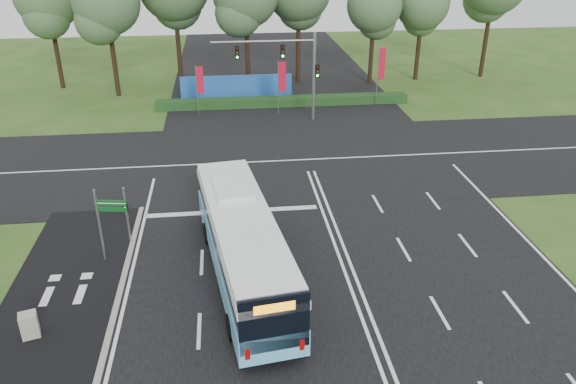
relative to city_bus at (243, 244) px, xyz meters
The scene contains 15 objects.
ground 5.20m from the city_bus, 17.77° to the left, with size 120.00×120.00×0.00m, color #2B501A.
road_main 5.20m from the city_bus, 17.77° to the left, with size 20.00×120.00×0.04m, color black.
road_cross 14.38m from the city_bus, 70.99° to the left, with size 120.00×14.00×0.05m, color black.
bike_path 8.19m from the city_bus, 169.11° to the right, with size 5.00×18.00×0.06m, color black.
kerb_strip 5.92m from the city_bus, 164.52° to the right, with size 0.25×18.00×0.12m, color gray.
city_bus is the anchor object (origin of this frame).
pedestrian_signal 6.65m from the city_bus, 146.56° to the left, with size 0.27×0.40×3.11m.
street_sign 6.64m from the city_bus, 160.51° to the left, with size 1.45×0.31×3.75m.
utility_cabinet 9.07m from the city_bus, 160.06° to the right, with size 0.66×0.55×1.10m, color #A59C85.
banner_flag_left 24.51m from the city_bus, 95.79° to the left, with size 0.61×0.07×4.15m.
banner_flag_mid 24.11m from the city_bus, 79.91° to the left, with size 0.66×0.14×4.52m.
banner_flag_right 28.49m from the city_bus, 62.86° to the left, with size 0.70×0.34×5.10m.
traffic_light_gantry 22.70m from the city_bus, 77.55° to the left, with size 8.41×0.28×7.00m.
hedge 26.44m from the city_bus, 79.86° to the left, with size 22.00×1.20×0.80m, color #123315.
blue_hoarding 28.51m from the city_bus, 88.70° to the left, with size 10.00×0.30×2.20m, color #1F56AD.
Camera 1 is at (-5.13, -22.89, 14.70)m, focal length 35.00 mm.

